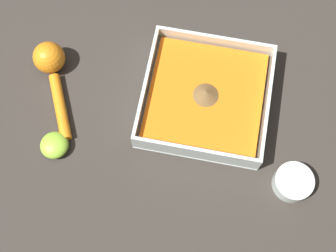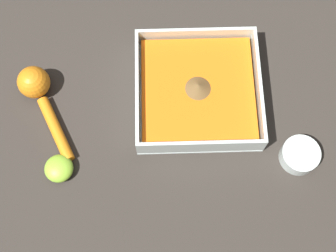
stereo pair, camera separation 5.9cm
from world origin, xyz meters
TOP-DOWN VIEW (x-y plane):
  - ground_plane at (0.00, 0.00)m, footprint 4.00×4.00m
  - square_dish at (-0.02, 0.01)m, footprint 0.22×0.22m
  - spice_bowl at (0.16, -0.11)m, footprint 0.07×0.07m
  - lemon_squeezer at (-0.31, 0.02)m, footprint 0.11×0.18m
  - lemon_half at (-0.26, -0.12)m, footprint 0.05×0.05m

SIDE VIEW (x-z plane):
  - ground_plane at x=0.00m, z-range 0.00..0.00m
  - lemon_half at x=-0.26m, z-range 0.00..0.03m
  - spice_bowl at x=0.16m, z-range 0.00..0.03m
  - square_dish at x=-0.02m, z-range -0.01..0.05m
  - lemon_squeezer at x=-0.31m, z-range 0.00..0.06m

